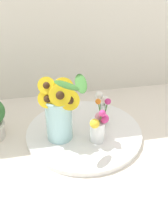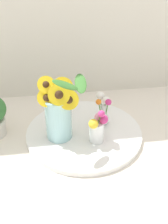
# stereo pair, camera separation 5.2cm
# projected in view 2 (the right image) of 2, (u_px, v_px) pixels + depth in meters

# --- Properties ---
(ground_plane) EXTENTS (6.00, 6.00, 0.00)m
(ground_plane) POSITION_uv_depth(u_px,v_px,m) (93.00, 137.00, 1.21)
(ground_plane) COLOR silver
(serving_tray) EXTENTS (0.53, 0.53, 0.02)m
(serving_tray) POSITION_uv_depth(u_px,v_px,m) (84.00, 133.00, 1.22)
(serving_tray) COLOR white
(serving_tray) RESTS_ON ground_plane
(mason_jar_sunflowers) EXTENTS (0.21, 0.19, 0.33)m
(mason_jar_sunflowers) POSITION_uv_depth(u_px,v_px,m) (59.00, 112.00, 1.11)
(mason_jar_sunflowers) COLOR #9ED1D6
(mason_jar_sunflowers) RESTS_ON serving_tray
(vase_small_center) EXTENTS (0.09, 0.09, 0.16)m
(vase_small_center) POSITION_uv_depth(u_px,v_px,m) (97.00, 128.00, 1.11)
(vase_small_center) COLOR white
(vase_small_center) RESTS_ON serving_tray
(vase_bulb_right) EXTENTS (0.07, 0.08, 0.16)m
(vase_bulb_right) POSITION_uv_depth(u_px,v_px,m) (103.00, 110.00, 1.21)
(vase_bulb_right) COLOR white
(vase_bulb_right) RESTS_ON serving_tray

